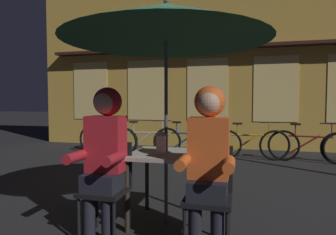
# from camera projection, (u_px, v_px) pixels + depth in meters

# --- Properties ---
(ground_plane) EXTENTS (60.00, 60.00, 0.00)m
(ground_plane) POSITION_uv_depth(u_px,v_px,m) (166.00, 223.00, 3.04)
(ground_plane) COLOR #232326
(cafe_table) EXTENTS (0.72, 0.72, 0.74)m
(cafe_table) POSITION_uv_depth(u_px,v_px,m) (166.00, 162.00, 3.00)
(cafe_table) COLOR #B2AD9E
(cafe_table) RESTS_ON ground_plane
(patio_umbrella) EXTENTS (2.10, 2.10, 2.31)m
(patio_umbrella) POSITION_uv_depth(u_px,v_px,m) (166.00, 23.00, 2.93)
(patio_umbrella) COLOR #4C4C51
(patio_umbrella) RESTS_ON ground_plane
(lantern) EXTENTS (0.11, 0.11, 0.23)m
(lantern) POSITION_uv_depth(u_px,v_px,m) (162.00, 141.00, 2.97)
(lantern) COLOR white
(lantern) RESTS_ON cafe_table
(chair_left) EXTENTS (0.40, 0.40, 0.87)m
(chair_left) POSITION_uv_depth(u_px,v_px,m) (108.00, 183.00, 2.77)
(chair_left) COLOR black
(chair_left) RESTS_ON ground_plane
(chair_right) EXTENTS (0.40, 0.40, 0.87)m
(chair_right) POSITION_uv_depth(u_px,v_px,m) (209.00, 190.00, 2.54)
(chair_right) COLOR black
(chair_right) RESTS_ON ground_plane
(person_left_hooded) EXTENTS (0.45, 0.56, 1.40)m
(person_left_hooded) POSITION_uv_depth(u_px,v_px,m) (105.00, 147.00, 2.69)
(person_left_hooded) COLOR black
(person_left_hooded) RESTS_ON ground_plane
(person_right_hooded) EXTENTS (0.45, 0.56, 1.40)m
(person_right_hooded) POSITION_uv_depth(u_px,v_px,m) (208.00, 151.00, 2.46)
(person_right_hooded) COLOR black
(person_right_hooded) RESTS_ON ground_plane
(shopfront_building) EXTENTS (10.00, 0.93, 6.20)m
(shopfront_building) POSITION_uv_depth(u_px,v_px,m) (209.00, 37.00, 8.13)
(shopfront_building) COLOR gold
(shopfront_building) RESTS_ON ground_plane
(bicycle_nearest) EXTENTS (1.66, 0.36, 0.84)m
(bicycle_nearest) POSITION_uv_depth(u_px,v_px,m) (107.00, 140.00, 7.02)
(bicycle_nearest) COLOR black
(bicycle_nearest) RESTS_ON ground_plane
(bicycle_second) EXTENTS (1.65, 0.39, 0.84)m
(bicycle_second) POSITION_uv_depth(u_px,v_px,m) (145.00, 141.00, 6.85)
(bicycle_second) COLOR black
(bicycle_second) RESTS_ON ground_plane
(bicycle_third) EXTENTS (1.67, 0.29, 0.84)m
(bicycle_third) POSITION_uv_depth(u_px,v_px,m) (188.00, 142.00, 6.65)
(bicycle_third) COLOR black
(bicycle_third) RESTS_ON ground_plane
(bicycle_fourth) EXTENTS (1.67, 0.30, 0.84)m
(bicycle_fourth) POSITION_uv_depth(u_px,v_px,m) (250.00, 144.00, 6.30)
(bicycle_fourth) COLOR black
(bicycle_fourth) RESTS_ON ground_plane
(bicycle_fifth) EXTENTS (1.67, 0.31, 0.84)m
(bicycle_fifth) POSITION_uv_depth(u_px,v_px,m) (310.00, 146.00, 6.04)
(bicycle_fifth) COLOR black
(bicycle_fifth) RESTS_ON ground_plane
(potted_plant) EXTENTS (0.60, 0.60, 0.92)m
(potted_plant) POSITION_uv_depth(u_px,v_px,m) (103.00, 130.00, 7.36)
(potted_plant) COLOR brown
(potted_plant) RESTS_ON ground_plane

